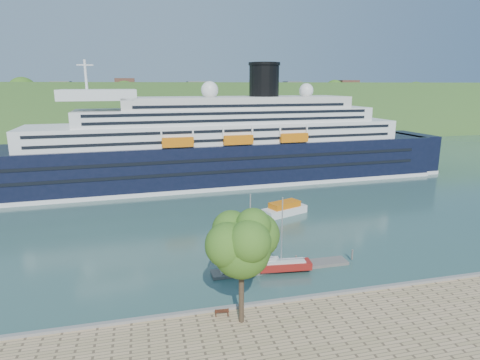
% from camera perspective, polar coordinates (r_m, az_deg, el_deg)
% --- Properties ---
extents(ground, '(400.00, 400.00, 0.00)m').
position_cam_1_polar(ground, '(45.05, 7.90, -17.50)').
color(ground, '#2D514B').
rests_on(ground, ground).
extents(far_hillside, '(400.00, 50.00, 24.00)m').
position_cam_1_polar(far_hillside, '(181.67, -9.30, 9.74)').
color(far_hillside, '#315B24').
rests_on(far_hillside, ground).
extents(quay_coping, '(220.00, 0.50, 0.30)m').
position_cam_1_polar(quay_coping, '(44.31, 8.04, -16.34)').
color(quay_coping, slate).
rests_on(quay_coping, promenade).
extents(cruise_ship, '(126.52, 23.68, 28.26)m').
position_cam_1_polar(cruise_ship, '(94.93, -4.25, 7.98)').
color(cruise_ship, black).
rests_on(cruise_ship, ground).
extents(park_bench, '(1.48, 0.71, 0.92)m').
position_cam_1_polar(park_bench, '(41.26, -2.61, -18.15)').
color(park_bench, '#4D2416').
rests_on(park_bench, promenade).
extents(promenade_tree, '(7.34, 7.34, 12.15)m').
position_cam_1_polar(promenade_tree, '(37.67, 0.20, -11.66)').
color(promenade_tree, '#34681B').
rests_on(promenade_tree, promenade).
extents(floating_pontoon, '(18.06, 2.27, 0.40)m').
position_cam_1_polar(floating_pontoon, '(52.92, 5.88, -12.24)').
color(floating_pontoon, slate).
rests_on(floating_pontoon, ground).
extents(sailboat_white_near, '(7.66, 2.39, 9.80)m').
position_cam_1_polar(sailboat_white_near, '(49.89, 2.04, -7.92)').
color(sailboat_white_near, silver).
rests_on(sailboat_white_near, ground).
extents(sailboat_red, '(7.44, 2.79, 9.38)m').
position_cam_1_polar(sailboat_red, '(50.26, 6.52, -8.10)').
color(sailboat_red, maroon).
rests_on(sailboat_red, ground).
extents(tender_launch, '(9.17, 5.88, 2.40)m').
position_cam_1_polar(tender_launch, '(73.42, 6.35, -3.99)').
color(tender_launch, '#D3690C').
rests_on(tender_launch, ground).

